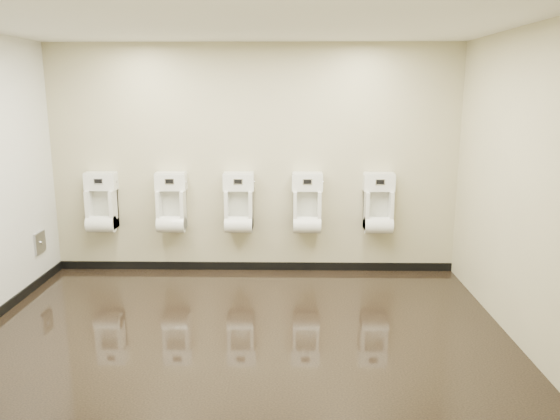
{
  "coord_description": "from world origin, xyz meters",
  "views": [
    {
      "loc": [
        0.44,
        -4.9,
        2.24
      ],
      "look_at": [
        0.34,
        0.55,
        1.04
      ],
      "focal_mm": 35.0,
      "sensor_mm": 36.0,
      "label": 1
    }
  ],
  "objects_px": {
    "urinal_1": "(171,207)",
    "urinal_3": "(307,207)",
    "access_panel": "(40,243)",
    "urinal_0": "(102,207)",
    "urinal_2": "(239,207)",
    "urinal_4": "(378,208)"
  },
  "relations": [
    {
      "from": "urinal_1",
      "to": "urinal_4",
      "type": "xyz_separation_m",
      "value": [
        2.54,
        0.0,
        0.0
      ]
    },
    {
      "from": "urinal_0",
      "to": "urinal_1",
      "type": "relative_size",
      "value": 1.0
    },
    {
      "from": "urinal_1",
      "to": "urinal_4",
      "type": "bearing_deg",
      "value": 0.0
    },
    {
      "from": "access_panel",
      "to": "urinal_2",
      "type": "bearing_deg",
      "value": 10.39
    },
    {
      "from": "urinal_1",
      "to": "urinal_2",
      "type": "bearing_deg",
      "value": 0.0
    },
    {
      "from": "urinal_2",
      "to": "urinal_3",
      "type": "bearing_deg",
      "value": 0.0
    },
    {
      "from": "urinal_2",
      "to": "urinal_3",
      "type": "relative_size",
      "value": 1.0
    },
    {
      "from": "urinal_3",
      "to": "urinal_1",
      "type": "bearing_deg",
      "value": 180.0
    },
    {
      "from": "urinal_3",
      "to": "urinal_0",
      "type": "bearing_deg",
      "value": 180.0
    },
    {
      "from": "urinal_0",
      "to": "urinal_3",
      "type": "bearing_deg",
      "value": 0.0
    },
    {
      "from": "urinal_4",
      "to": "urinal_0",
      "type": "bearing_deg",
      "value": 180.0
    },
    {
      "from": "urinal_0",
      "to": "urinal_2",
      "type": "height_order",
      "value": "same"
    },
    {
      "from": "access_panel",
      "to": "urinal_3",
      "type": "xyz_separation_m",
      "value": [
        3.14,
        0.42,
        0.34
      ]
    },
    {
      "from": "urinal_0",
      "to": "urinal_4",
      "type": "bearing_deg",
      "value": 0.0
    },
    {
      "from": "urinal_4",
      "to": "urinal_1",
      "type": "bearing_deg",
      "value": 180.0
    },
    {
      "from": "urinal_2",
      "to": "urinal_1",
      "type": "bearing_deg",
      "value": 180.0
    },
    {
      "from": "access_panel",
      "to": "urinal_1",
      "type": "height_order",
      "value": "urinal_1"
    },
    {
      "from": "access_panel",
      "to": "urinal_1",
      "type": "bearing_deg",
      "value": 16.0
    },
    {
      "from": "access_panel",
      "to": "urinal_4",
      "type": "distance_m",
      "value": 4.05
    },
    {
      "from": "access_panel",
      "to": "urinal_2",
      "type": "height_order",
      "value": "urinal_2"
    },
    {
      "from": "access_panel",
      "to": "urinal_0",
      "type": "relative_size",
      "value": 0.35
    },
    {
      "from": "urinal_1",
      "to": "urinal_3",
      "type": "bearing_deg",
      "value": 0.0
    }
  ]
}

